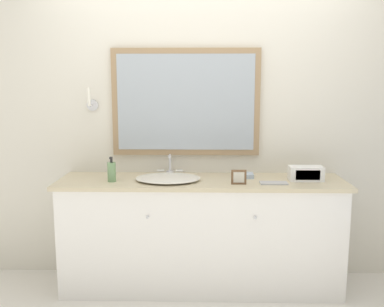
{
  "coord_description": "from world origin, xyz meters",
  "views": [
    {
      "loc": [
        -0.0,
        -2.87,
        1.57
      ],
      "look_at": [
        -0.07,
        0.27,
        1.05
      ],
      "focal_mm": 40.0,
      "sensor_mm": 36.0,
      "label": 1
    }
  ],
  "objects_px": {
    "picture_frame": "(239,177)",
    "appliance_box": "(307,173)",
    "soap_bottle": "(112,172)",
    "sink_basin": "(169,178)"
  },
  "relations": [
    {
      "from": "picture_frame",
      "to": "appliance_box",
      "type": "bearing_deg",
      "value": 14.96
    },
    {
      "from": "soap_bottle",
      "to": "appliance_box",
      "type": "height_order",
      "value": "soap_bottle"
    },
    {
      "from": "picture_frame",
      "to": "soap_bottle",
      "type": "bearing_deg",
      "value": 175.76
    },
    {
      "from": "soap_bottle",
      "to": "picture_frame",
      "type": "relative_size",
      "value": 1.71
    },
    {
      "from": "soap_bottle",
      "to": "appliance_box",
      "type": "distance_m",
      "value": 1.44
    },
    {
      "from": "soap_bottle",
      "to": "appliance_box",
      "type": "bearing_deg",
      "value": 2.7
    },
    {
      "from": "appliance_box",
      "to": "soap_bottle",
      "type": "bearing_deg",
      "value": -177.3
    },
    {
      "from": "appliance_box",
      "to": "picture_frame",
      "type": "xyz_separation_m",
      "value": [
        -0.51,
        -0.14,
        -0.0
      ]
    },
    {
      "from": "sink_basin",
      "to": "picture_frame",
      "type": "bearing_deg",
      "value": -13.21
    },
    {
      "from": "soap_bottle",
      "to": "sink_basin",
      "type": "bearing_deg",
      "value": 7.28
    }
  ]
}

